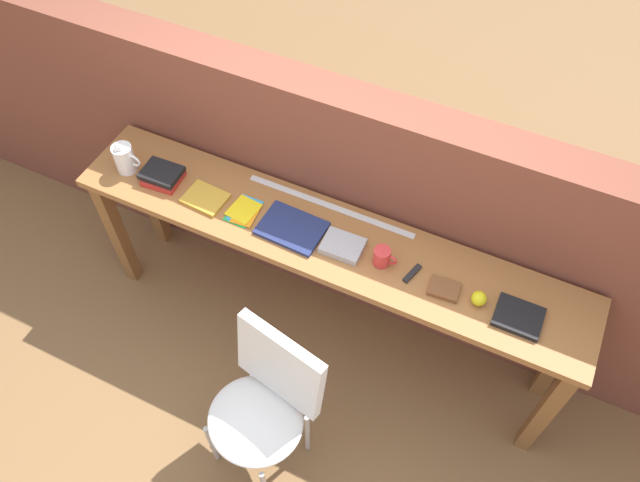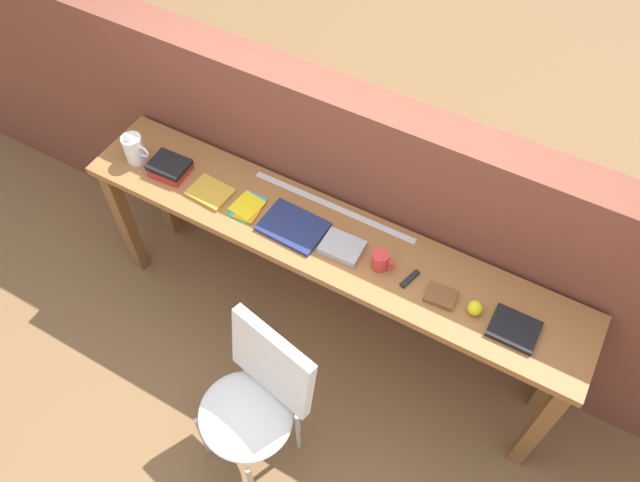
{
  "view_description": "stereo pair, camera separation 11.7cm",
  "coord_description": "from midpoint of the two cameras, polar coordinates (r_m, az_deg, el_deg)",
  "views": [
    {
      "loc": [
        0.72,
        -1.26,
        3.16
      ],
      "look_at": [
        0.0,
        0.25,
        0.9
      ],
      "focal_mm": 35.0,
      "sensor_mm": 36.0,
      "label": 1
    },
    {
      "loc": [
        0.82,
        -1.2,
        3.16
      ],
      "look_at": [
        0.0,
        0.25,
        0.9
      ],
      "focal_mm": 35.0,
      "sensor_mm": 36.0,
      "label": 2
    }
  ],
  "objects": [
    {
      "name": "ground_plane",
      "position": [
        3.48,
        -1.08,
        -11.79
      ],
      "size": [
        40.0,
        40.0,
        0.0
      ],
      "primitive_type": "plane",
      "color": "brown"
    },
    {
      "name": "brick_wall_back",
      "position": [
        3.17,
        4.52,
        2.94
      ],
      "size": [
        6.0,
        0.2,
        1.43
      ],
      "primitive_type": "cube",
      "color": "brown",
      "rests_on": "ground"
    },
    {
      "name": "sideboard",
      "position": [
        2.97,
        1.6,
        -1.19
      ],
      "size": [
        2.5,
        0.44,
        0.88
      ],
      "color": "#996033",
      "rests_on": "ground"
    },
    {
      "name": "chair_white_moulded",
      "position": [
        2.86,
        -4.76,
        -14.13
      ],
      "size": [
        0.52,
        0.53,
        0.89
      ],
      "color": "white",
      "rests_on": "ground"
    },
    {
      "name": "pitcher_white",
      "position": [
        3.23,
        -15.62,
        8.1
      ],
      "size": [
        0.14,
        0.1,
        0.18
      ],
      "color": "white",
      "rests_on": "sideboard"
    },
    {
      "name": "book_stack_leftmost",
      "position": [
        3.16,
        -12.54,
        6.54
      ],
      "size": [
        0.19,
        0.16,
        0.06
      ],
      "color": "red",
      "rests_on": "sideboard"
    },
    {
      "name": "magazine_cycling",
      "position": [
        3.04,
        -8.92,
        4.4
      ],
      "size": [
        0.21,
        0.17,
        0.02
      ],
      "primitive_type": "cube",
      "rotation": [
        0.0,
        0.0,
        -0.07
      ],
      "color": "gold",
      "rests_on": "sideboard"
    },
    {
      "name": "pamphlet_pile_colourful",
      "position": [
        2.97,
        -5.53,
        3.07
      ],
      "size": [
        0.15,
        0.18,
        0.01
      ],
      "color": "green",
      "rests_on": "sideboard"
    },
    {
      "name": "book_open_centre",
      "position": [
        2.88,
        -1.31,
        1.29
      ],
      "size": [
        0.3,
        0.23,
        0.02
      ],
      "primitive_type": "cube",
      "rotation": [
        0.0,
        0.0,
        -0.04
      ],
      "color": "navy",
      "rests_on": "sideboard"
    },
    {
      "name": "book_grey_hardcover",
      "position": [
        2.8,
        3.25,
        -0.6
      ],
      "size": [
        0.19,
        0.15,
        0.03
      ],
      "primitive_type": "cube",
      "rotation": [
        0.0,
        0.0,
        0.03
      ],
      "color": "#9E9EA3",
      "rests_on": "sideboard"
    },
    {
      "name": "mug",
      "position": [
        2.74,
        6.79,
        -1.81
      ],
      "size": [
        0.11,
        0.08,
        0.09
      ],
      "color": "red",
      "rests_on": "sideboard"
    },
    {
      "name": "multitool_folded",
      "position": [
        2.75,
        9.42,
        -3.46
      ],
      "size": [
        0.05,
        0.11,
        0.02
      ],
      "primitive_type": "cube",
      "rotation": [
        0.0,
        0.0,
        -0.28
      ],
      "color": "black",
      "rests_on": "sideboard"
    },
    {
      "name": "leather_journal_brown",
      "position": [
        2.72,
        12.19,
        -4.98
      ],
      "size": [
        0.14,
        0.11,
        0.02
      ],
      "primitive_type": "cube",
      "rotation": [
        0.0,
        0.0,
        0.08
      ],
      "color": "brown",
      "rests_on": "sideboard"
    },
    {
      "name": "sports_ball_small",
      "position": [
        2.7,
        15.2,
        -5.96
      ],
      "size": [
        0.07,
        0.07,
        0.07
      ],
      "primitive_type": "sphere",
      "color": "yellow",
      "rests_on": "sideboard"
    },
    {
      "name": "book_repair_rightmost",
      "position": [
        2.72,
        18.51,
        -7.66
      ],
      "size": [
        0.2,
        0.17,
        0.02
      ],
      "primitive_type": "cube",
      "rotation": [
        0.0,
        0.0,
        0.01
      ],
      "color": "black",
      "rests_on": "sideboard"
    },
    {
      "name": "ruler_metal_back_edge",
      "position": [
        2.96,
        2.34,
        3.14
      ],
      "size": [
        0.86,
        0.03,
        0.0
      ],
      "primitive_type": "cube",
      "color": "silver",
      "rests_on": "sideboard"
    }
  ]
}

